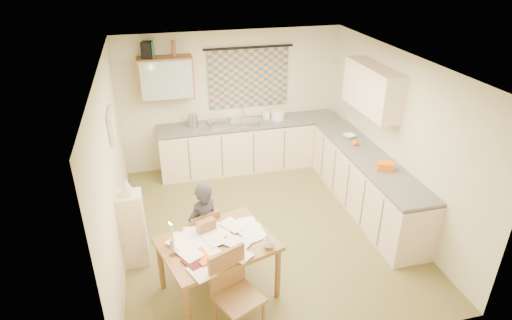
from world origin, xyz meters
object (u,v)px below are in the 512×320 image
object	(u,v)px
stove	(401,219)
shelf_stand	(133,229)
counter_back	(250,145)
counter_right	(365,182)
chair_far	(202,247)
dining_table	(219,267)
person	(204,227)

from	to	relation	value
stove	shelf_stand	size ratio (longest dim) A/B	0.86
counter_back	shelf_stand	xyz separation A→B (m)	(-2.09, -2.26, 0.07)
counter_right	counter_back	bearing A→B (deg)	129.21
counter_back	chair_far	bearing A→B (deg)	-116.37
stove	dining_table	distance (m)	2.59
dining_table	chair_far	bearing A→B (deg)	85.05
dining_table	shelf_stand	xyz separation A→B (m)	(-0.97, 0.82, 0.15)
dining_table	shelf_stand	size ratio (longest dim) A/B	1.41
counter_back	person	xyz separation A→B (m)	(-1.21, -2.56, 0.16)
shelf_stand	person	bearing A→B (deg)	-18.85
chair_far	person	bearing A→B (deg)	98.53
stove	chair_far	size ratio (longest dim) A/B	1.07
counter_right	person	bearing A→B (deg)	-163.57
counter_back	stove	world-z (taller)	counter_back
counter_back	chair_far	size ratio (longest dim) A/B	3.90
chair_far	shelf_stand	bearing A→B (deg)	-35.29
stove	person	world-z (taller)	person
person	shelf_stand	size ratio (longest dim) A/B	1.17
stove	person	bearing A→B (deg)	174.68
chair_far	counter_back	bearing A→B (deg)	-135.78
dining_table	person	world-z (taller)	person
dining_table	shelf_stand	world-z (taller)	shelf_stand
counter_back	counter_right	bearing A→B (deg)	-50.79
person	counter_right	bearing A→B (deg)	166.30
counter_back	shelf_stand	world-z (taller)	shelf_stand
counter_right	shelf_stand	size ratio (longest dim) A/B	2.81
counter_back	person	size ratio (longest dim) A/B	2.68
counter_back	person	world-z (taller)	person
stove	counter_back	bearing A→B (deg)	117.30
dining_table	chair_far	size ratio (longest dim) A/B	1.75
stove	dining_table	size ratio (longest dim) A/B	0.61
stove	counter_right	bearing A→B (deg)	90.00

